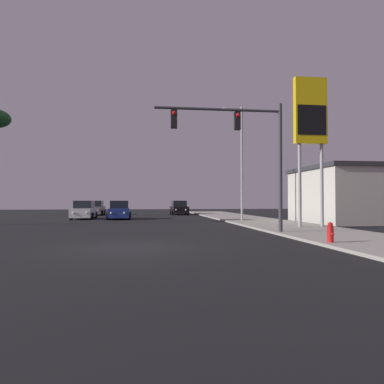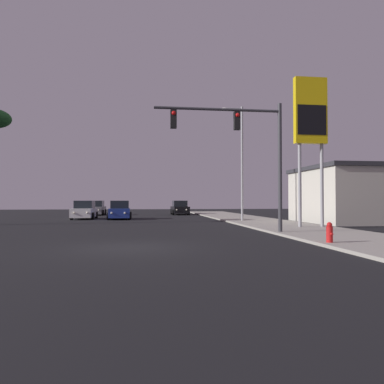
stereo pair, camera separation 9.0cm
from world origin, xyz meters
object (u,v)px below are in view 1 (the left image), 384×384
at_px(car_grey, 95,209).
at_px(gas_station_sign, 310,119).
at_px(car_black, 179,208).
at_px(car_blue, 119,211).
at_px(fire_hydrant, 330,233).
at_px(traffic_light_mast, 246,141).
at_px(street_lamp, 240,157).
at_px(car_white, 84,211).

relative_size(car_grey, gas_station_sign, 0.48).
relative_size(car_black, car_blue, 1.00).
distance_m(car_black, car_blue, 11.99).
distance_m(car_blue, fire_hydrant, 23.14).
distance_m(traffic_light_mast, street_lamp, 10.86).
distance_m(car_black, fire_hydrant, 31.49).
xyz_separation_m(traffic_light_mast, gas_station_sign, (4.93, 3.18, 1.94)).
bearing_deg(car_grey, car_blue, 110.13).
relative_size(car_grey, car_white, 1.00).
bearing_deg(car_grey, traffic_light_mast, 113.41).
bearing_deg(car_black, car_white, 41.84).
relative_size(car_white, fire_hydrant, 5.70).
bearing_deg(car_black, car_grey, -1.76).
relative_size(car_blue, gas_station_sign, 0.48).
bearing_deg(car_white, traffic_light_mast, 122.89).
height_order(street_lamp, fire_hydrant, street_lamp).
bearing_deg(fire_hydrant, car_white, 119.14).
height_order(car_black, street_lamp, street_lamp).
bearing_deg(car_white, fire_hydrant, 120.79).
bearing_deg(traffic_light_mast, street_lamp, 76.45).
xyz_separation_m(street_lamp, gas_station_sign, (2.39, -7.37, 1.50)).
xyz_separation_m(traffic_light_mast, fire_hydrant, (1.87, -4.87, -4.19)).
bearing_deg(gas_station_sign, fire_hydrant, -110.79).
bearing_deg(traffic_light_mast, gas_station_sign, 32.81).
bearing_deg(traffic_light_mast, car_blue, 113.60).
xyz_separation_m(traffic_light_mast, street_lamp, (2.54, 10.55, 0.44)).
height_order(traffic_light_mast, street_lamp, street_lamp).
height_order(car_grey, gas_station_sign, gas_station_sign).
xyz_separation_m(car_black, fire_hydrant, (2.58, -31.38, -0.27)).
height_order(car_white, gas_station_sign, gas_station_sign).
distance_m(car_grey, car_white, 9.29).
bearing_deg(gas_station_sign, street_lamp, 107.94).
distance_m(car_white, traffic_light_mast, 20.43).
height_order(car_blue, street_lamp, street_lamp).
height_order(car_white, fire_hydrant, car_white).
bearing_deg(car_black, street_lamp, 99.33).
height_order(car_blue, fire_hydrant, car_blue).
bearing_deg(gas_station_sign, traffic_light_mast, -147.19).
relative_size(car_black, car_white, 1.00).
xyz_separation_m(car_grey, car_blue, (3.33, -10.02, 0.00)).
bearing_deg(car_white, car_blue, 168.97).
xyz_separation_m(car_black, car_white, (-9.70, -9.36, 0.00)).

